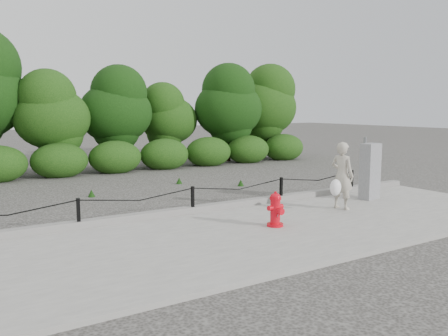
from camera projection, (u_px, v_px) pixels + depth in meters
ground at (193, 217)px, 10.48m from camera, size 90.00×90.00×0.00m
sidewalk at (244, 236)px, 8.80m from camera, size 14.00×4.00×0.08m
curb at (192, 210)px, 10.51m from camera, size 14.00×0.22×0.14m
chain_barrier at (193, 196)px, 10.43m from camera, size 10.06×0.06×0.60m
treeline at (79, 104)px, 17.73m from camera, size 20.40×3.75×5.02m
fire_hydrant at (276, 210)px, 9.29m from camera, size 0.37×0.37×0.69m
pedestrian at (342, 176)px, 10.81m from camera, size 0.73×0.63×1.55m
utility_cabinet at (370, 171)px, 12.02m from camera, size 0.59×0.43×1.57m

